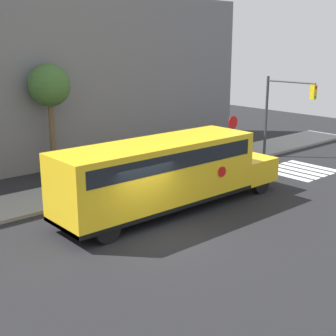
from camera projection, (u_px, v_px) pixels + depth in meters
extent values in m
plane|color=black|center=(160.00, 238.00, 16.72)|extent=(60.00, 60.00, 0.00)
cube|color=gray|center=(69.00, 193.00, 21.44)|extent=(44.00, 3.00, 0.15)
cube|color=slate|center=(3.00, 81.00, 24.95)|extent=(32.00, 4.00, 9.52)
cube|color=white|center=(284.00, 175.00, 24.71)|extent=(0.50, 3.20, 0.01)
cube|color=white|center=(292.00, 172.00, 25.15)|extent=(0.50, 3.20, 0.01)
cube|color=white|center=(299.00, 170.00, 25.60)|extent=(0.50, 3.20, 0.01)
cube|color=white|center=(307.00, 168.00, 26.04)|extent=(0.50, 3.20, 0.01)
cube|color=white|center=(314.00, 166.00, 26.48)|extent=(0.50, 3.20, 0.01)
cube|color=yellow|center=(157.00, 173.00, 18.72)|extent=(8.79, 2.50, 2.54)
cube|color=yellow|center=(244.00, 167.00, 22.33)|extent=(2.00, 2.50, 1.10)
cube|color=black|center=(158.00, 201.00, 19.03)|extent=(8.79, 2.54, 0.16)
cube|color=black|center=(157.00, 155.00, 18.53)|extent=(8.09, 2.53, 0.64)
cylinder|color=red|center=(222.00, 172.00, 19.35)|extent=(0.44, 0.02, 0.44)
cylinder|color=black|center=(226.00, 173.00, 23.18)|extent=(1.00, 0.30, 1.00)
cylinder|color=black|center=(260.00, 183.00, 21.61)|extent=(1.00, 0.30, 1.00)
cylinder|color=black|center=(75.00, 213.00, 17.79)|extent=(1.00, 0.30, 1.00)
cylinder|color=black|center=(107.00, 229.00, 16.22)|extent=(1.00, 0.30, 1.00)
cylinder|color=#38383A|center=(232.00, 142.00, 27.38)|extent=(0.07, 0.07, 2.32)
cylinder|color=red|center=(233.00, 123.00, 27.05)|extent=(0.77, 0.03, 0.77)
cylinder|color=#38383A|center=(266.00, 117.00, 28.20)|extent=(0.16, 0.16, 4.86)
cylinder|color=#38383A|center=(291.00, 82.00, 26.49)|extent=(0.10, 3.17, 0.10)
cube|color=yellow|center=(313.00, 92.00, 25.52)|extent=(0.28, 0.28, 0.80)
cylinder|color=red|center=(316.00, 87.00, 25.34)|extent=(0.18, 0.02, 0.18)
cylinder|color=#EAB214|center=(316.00, 92.00, 25.41)|extent=(0.18, 0.02, 0.18)
cylinder|color=green|center=(315.00, 97.00, 25.48)|extent=(0.18, 0.02, 0.18)
cylinder|color=brown|center=(52.00, 137.00, 24.41)|extent=(0.30, 0.30, 4.02)
sphere|color=#3D662D|center=(49.00, 85.00, 23.72)|extent=(2.15, 2.15, 2.15)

